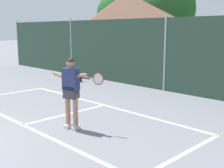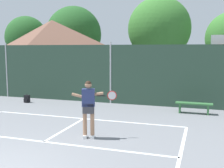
{
  "view_description": "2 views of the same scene",
  "coord_description": "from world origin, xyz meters",
  "px_view_note": "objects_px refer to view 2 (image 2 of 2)",
  "views": [
    {
      "loc": [
        7.12,
        -1.11,
        2.57
      ],
      "look_at": [
        0.65,
        5.25,
        0.86
      ],
      "focal_mm": 46.67,
      "sensor_mm": 36.0,
      "label": 1
    },
    {
      "loc": [
        4.61,
        -4.81,
        2.87
      ],
      "look_at": [
        1.05,
        6.01,
        1.42
      ],
      "focal_mm": 44.95,
      "sensor_mm": 36.0,
      "label": 2
    }
  ],
  "objects_px": {
    "tennis_player": "(89,104)",
    "backpack_black": "(27,99)",
    "basketball_hoop": "(219,59)",
    "courtside_bench": "(194,106)"
  },
  "relations": [
    {
      "from": "backpack_black",
      "to": "courtside_bench",
      "type": "relative_size",
      "value": 0.29
    },
    {
      "from": "basketball_hoop",
      "to": "courtside_bench",
      "type": "height_order",
      "value": "basketball_hoop"
    },
    {
      "from": "backpack_black",
      "to": "courtside_bench",
      "type": "xyz_separation_m",
      "value": [
        8.56,
        0.12,
        0.17
      ]
    },
    {
      "from": "basketball_hoop",
      "to": "backpack_black",
      "type": "relative_size",
      "value": 7.67
    },
    {
      "from": "tennis_player",
      "to": "courtside_bench",
      "type": "distance_m",
      "value": 5.58
    },
    {
      "from": "tennis_player",
      "to": "backpack_black",
      "type": "bearing_deg",
      "value": 140.73
    },
    {
      "from": "basketball_hoop",
      "to": "backpack_black",
      "type": "bearing_deg",
      "value": -163.32
    },
    {
      "from": "basketball_hoop",
      "to": "tennis_player",
      "type": "distance_m",
      "value": 8.56
    },
    {
      "from": "courtside_bench",
      "to": "basketball_hoop",
      "type": "bearing_deg",
      "value": 68.43
    },
    {
      "from": "tennis_player",
      "to": "backpack_black",
      "type": "distance_m",
      "value": 7.13
    }
  ]
}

